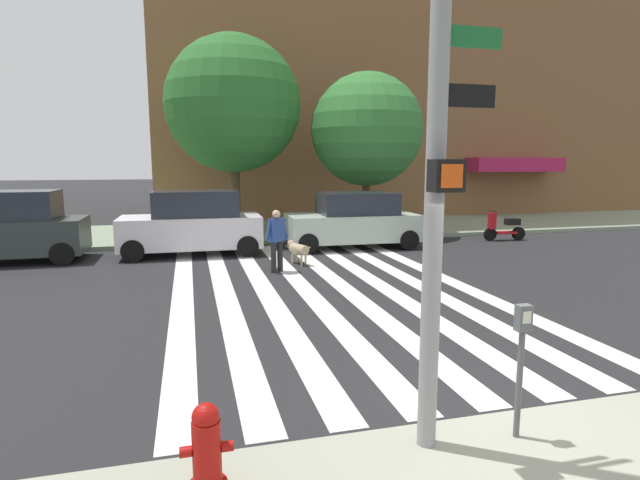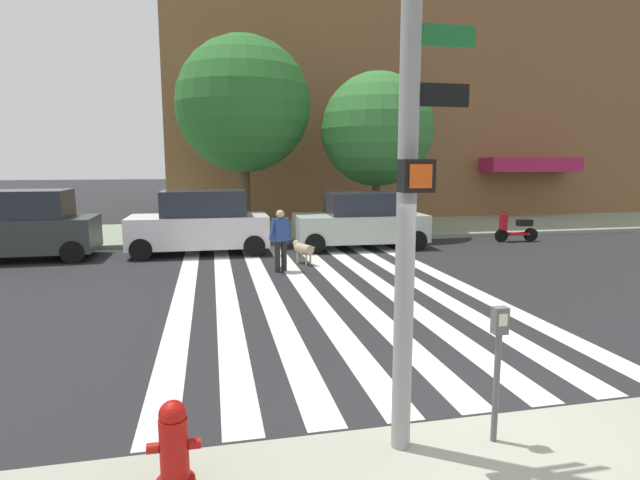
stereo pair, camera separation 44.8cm
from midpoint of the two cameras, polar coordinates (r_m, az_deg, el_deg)
The scene contains 14 objects.
ground_plane at distance 11.78m, azimuth 3.38°, elevation -5.30°, with size 160.00×160.00×0.00m, color #232326.
sidewalk_far at distance 20.86m, azimuth -3.58°, elevation 1.09°, with size 80.00×6.00×0.15m, color gray.
crosswalk_stripes at distance 11.69m, azimuth 1.64°, elevation -5.38°, with size 6.75×12.29×0.01m.
traffic_light_pole at distance 4.62m, azimuth 13.33°, elevation 16.74°, with size 0.74×0.46×5.80m.
fire_hydrant at distance 4.66m, azimuth -13.37°, elevation -21.67°, with size 0.44×0.32×0.76m.
parking_meter_curbside at distance 5.31m, azimuth 21.85°, elevation -12.07°, with size 0.14×0.11×1.36m.
parked_car_near_curb at distance 17.15m, azimuth -30.74°, elevation 1.33°, with size 4.60×1.97×2.06m.
parked_car_behind_first at distance 16.25m, azimuth -12.60°, elevation 1.89°, with size 4.30×2.02×2.00m.
parked_car_third_in_line at distance 17.05m, azimuth 5.42°, elevation 2.17°, with size 4.41×2.13×1.86m.
parked_scooter at distance 19.74m, azimuth 21.96°, elevation 1.21°, with size 1.63×0.50×1.11m.
street_tree_nearest at distance 19.77m, azimuth -7.99°, elevation 14.90°, with size 5.06×5.06×7.39m.
street_tree_middle at distance 20.18m, azimuth 7.14°, elevation 12.28°, with size 4.39×4.39×6.17m.
pedestrian_dog_walker at distance 13.20m, azimuth -3.53°, elevation 0.33°, with size 0.68×0.37×1.64m.
dog_on_leash at distance 14.27m, azimuth -1.06°, elevation -0.98°, with size 0.53×1.00×0.65m.
Camera 2 is at (-2.87, -4.61, 2.86)m, focal length 28.27 mm.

